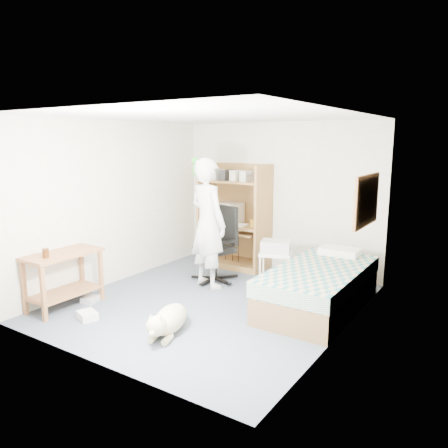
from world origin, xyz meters
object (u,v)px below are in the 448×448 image
at_px(office_chair, 218,255).
at_px(dog, 168,320).
at_px(side_desk, 64,271).
at_px(printer_cart, 275,265).
at_px(bed, 319,287).
at_px(person, 208,224).
at_px(computer_hutch, 235,220).

relative_size(office_chair, dog, 1.21).
xyz_separation_m(side_desk, printer_cart, (2.02, 2.19, -0.12)).
distance_m(bed, dog, 2.06).
bearing_deg(person, dog, 127.52).
bearing_deg(bed, side_desk, -147.50).
bearing_deg(office_chair, side_desk, -99.75).
bearing_deg(office_chair, person, -66.68).
bearing_deg(bed, person, -177.84).
distance_m(computer_hutch, bed, 2.35).
bearing_deg(printer_cart, office_chair, 168.62).
height_order(computer_hutch, printer_cart, computer_hutch).
height_order(computer_hutch, person, person).
bearing_deg(computer_hutch, dog, -73.43).
relative_size(computer_hutch, side_desk, 1.80).
relative_size(bed, printer_cart, 3.57).
height_order(side_desk, person, person).
bearing_deg(computer_hutch, side_desk, -106.14).
bearing_deg(printer_cart, bed, -43.50).
distance_m(office_chair, dog, 2.05).
xyz_separation_m(side_desk, person, (1.10, 1.75, 0.48)).
xyz_separation_m(side_desk, dog, (1.69, 0.13, -0.33)).
height_order(side_desk, printer_cart, side_desk).
xyz_separation_m(office_chair, person, (0.03, -0.31, 0.56)).
distance_m(computer_hutch, printer_cart, 1.46).
height_order(person, dog, person).
height_order(computer_hutch, side_desk, computer_hutch).
distance_m(computer_hutch, person, 1.22).
relative_size(computer_hutch, printer_cart, 3.18).
distance_m(computer_hutch, dog, 3.01).
xyz_separation_m(person, dog, (0.58, -1.62, -0.81)).
relative_size(person, dog, 2.02).
distance_m(side_desk, printer_cart, 2.98).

